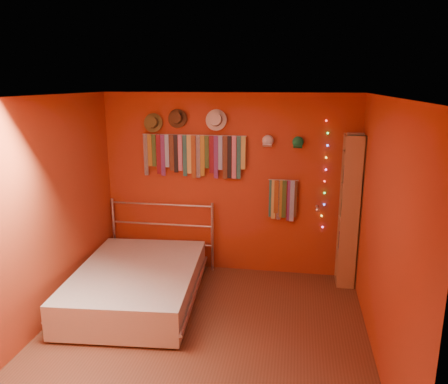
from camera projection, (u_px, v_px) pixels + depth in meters
The scene contains 16 objects.
ground at pixel (203, 334), 4.68m from camera, with size 3.50×3.50×0.00m, color brown.
back_wall at pixel (229, 185), 6.05m from camera, with size 3.50×0.02×2.50m, color #9F3119.
right_wall at pixel (383, 234), 4.09m from camera, with size 0.02×3.50×2.50m, color #9F3119.
left_wall at pixel (41, 215), 4.66m from camera, with size 0.02×3.50×2.50m, color #9F3119.
ceiling at pixel (199, 96), 4.07m from camera, with size 3.50×3.50×0.02m, color white.
tie_rack at pixel (194, 154), 5.96m from camera, with size 1.45×0.03×0.60m.
small_tie_rack at pixel (283, 199), 5.90m from camera, with size 0.40×0.03×0.57m.
fedora_olive at pixel (152, 122), 5.92m from camera, with size 0.26×0.14×0.26m.
fedora_brown at pixel (177, 118), 5.85m from camera, with size 0.26×0.14×0.25m.
fedora_white at pixel (216, 120), 5.76m from camera, with size 0.29×0.15×0.28m.
cap_white at pixel (268, 141), 5.76m from camera, with size 0.17×0.21×0.17m.
cap_green at pixel (298, 142), 5.69m from camera, with size 0.16×0.20×0.16m.
fairy_lights at pixel (325, 175), 5.75m from camera, with size 0.06×0.02×1.46m.
reading_lamp at pixel (317, 209), 5.70m from camera, with size 0.06×0.28×0.08m.
bookshelf at pixel (353, 211), 5.63m from camera, with size 0.25×0.34×2.00m.
bed at pixel (137, 283), 5.36m from camera, with size 1.67×2.12×1.00m.
Camera 1 is at (0.92, -4.07, 2.63)m, focal length 35.00 mm.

